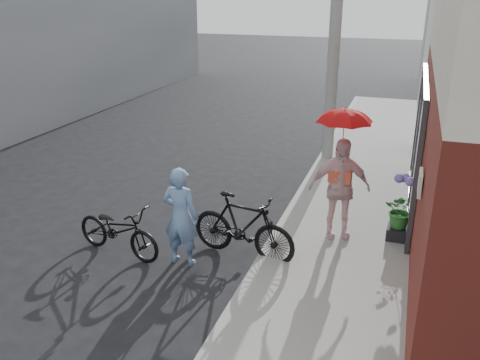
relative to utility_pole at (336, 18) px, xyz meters
The scene contains 11 objects.
ground 7.03m from the utility_pole, 100.39° to the right, with size 80.00×80.00×0.00m, color black.
sidewalk 5.37m from the utility_pole, 75.96° to the right, with size 2.20×24.00×0.12m, color gray.
curb 5.28m from the utility_pole, 92.29° to the right, with size 0.12×24.00×0.12m, color #9E9E99.
utility_pole is the anchor object (origin of this frame).
officer 6.49m from the utility_pole, 103.37° to the right, with size 0.59×0.39×1.62m, color #7196C9.
bike_left 7.03m from the utility_pole, 113.01° to the right, with size 0.58×1.67×0.88m, color black.
bike_right 6.06m from the utility_pole, 95.42° to the right, with size 0.51×1.82×1.09m, color black.
kimono_woman 4.99m from the utility_pole, 78.47° to the right, with size 1.03×0.43×1.75m, color beige.
parasol 4.49m from the utility_pole, 78.47° to the right, with size 0.88×0.88×0.77m, color red.
planter 5.51m from the utility_pole, 64.62° to the right, with size 0.40×0.40×0.21m, color black.
potted_plant 5.28m from the utility_pole, 64.62° to the right, with size 0.55×0.48×0.61m, color #2E702D.
Camera 1 is at (2.91, -6.26, 4.17)m, focal length 38.00 mm.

